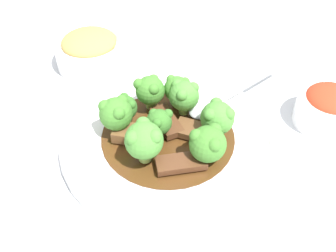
# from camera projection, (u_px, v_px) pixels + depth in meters

# --- Properties ---
(ground_plane) EXTENTS (4.00, 4.00, 0.00)m
(ground_plane) POSITION_uv_depth(u_px,v_px,m) (168.00, 143.00, 0.56)
(ground_plane) COLOR silver
(main_plate) EXTENTS (0.30, 0.30, 0.02)m
(main_plate) POSITION_uv_depth(u_px,v_px,m) (168.00, 138.00, 0.55)
(main_plate) COLOR white
(main_plate) RESTS_ON ground_plane
(beef_strip_0) EXTENTS (0.06, 0.03, 0.01)m
(beef_strip_0) POSITION_uv_depth(u_px,v_px,m) (167.00, 121.00, 0.55)
(beef_strip_0) COLOR #56331E
(beef_strip_0) RESTS_ON main_plate
(beef_strip_1) EXTENTS (0.06, 0.06, 0.01)m
(beef_strip_1) POSITION_uv_depth(u_px,v_px,m) (194.00, 131.00, 0.54)
(beef_strip_1) COLOR brown
(beef_strip_1) RESTS_ON main_plate
(beef_strip_2) EXTENTS (0.06, 0.06, 0.02)m
(beef_strip_2) POSITION_uv_depth(u_px,v_px,m) (135.00, 134.00, 0.53)
(beef_strip_2) COLOR brown
(beef_strip_2) RESTS_ON main_plate
(beef_strip_3) EXTENTS (0.04, 0.07, 0.01)m
(beef_strip_3) POSITION_uv_depth(u_px,v_px,m) (181.00, 163.00, 0.50)
(beef_strip_3) COLOR #56331E
(beef_strip_3) RESTS_ON main_plate
(broccoli_floret_0) EXTENTS (0.05, 0.05, 0.05)m
(broccoli_floret_0) POSITION_uv_depth(u_px,v_px,m) (208.00, 143.00, 0.49)
(broccoli_floret_0) COLOR #7FA84C
(broccoli_floret_0) RESTS_ON main_plate
(broccoli_floret_1) EXTENTS (0.05, 0.05, 0.06)m
(broccoli_floret_1) POSITION_uv_depth(u_px,v_px,m) (144.00, 140.00, 0.49)
(broccoli_floret_1) COLOR #8EB756
(broccoli_floret_1) RESTS_ON main_plate
(broccoli_floret_2) EXTENTS (0.04, 0.04, 0.05)m
(broccoli_floret_2) POSITION_uv_depth(u_px,v_px,m) (177.00, 89.00, 0.57)
(broccoli_floret_2) COLOR #8EB756
(broccoli_floret_2) RESTS_ON main_plate
(broccoli_floret_3) EXTENTS (0.04, 0.04, 0.05)m
(broccoli_floret_3) POSITION_uv_depth(u_px,v_px,m) (148.00, 91.00, 0.56)
(broccoli_floret_3) COLOR #7FA84C
(broccoli_floret_3) RESTS_ON main_plate
(broccoli_floret_4) EXTENTS (0.05, 0.05, 0.05)m
(broccoli_floret_4) POSITION_uv_depth(u_px,v_px,m) (217.00, 117.00, 0.53)
(broccoli_floret_4) COLOR #8EB756
(broccoli_floret_4) RESTS_ON main_plate
(broccoli_floret_5) EXTENTS (0.03, 0.03, 0.05)m
(broccoli_floret_5) POSITION_uv_depth(u_px,v_px,m) (159.00, 123.00, 0.52)
(broccoli_floret_5) COLOR #7FA84C
(broccoli_floret_5) RESTS_ON main_plate
(broccoli_floret_6) EXTENTS (0.05, 0.05, 0.05)m
(broccoli_floret_6) POSITION_uv_depth(u_px,v_px,m) (116.00, 113.00, 0.53)
(broccoli_floret_6) COLOR #7FA84C
(broccoli_floret_6) RESTS_ON main_plate
(broccoli_floret_7) EXTENTS (0.04, 0.04, 0.04)m
(broccoli_floret_7) POSITION_uv_depth(u_px,v_px,m) (125.00, 107.00, 0.55)
(broccoli_floret_7) COLOR #7FA84C
(broccoli_floret_7) RESTS_ON main_plate
(broccoli_floret_8) EXTENTS (0.04, 0.04, 0.05)m
(broccoli_floret_8) POSITION_uv_depth(u_px,v_px,m) (184.00, 95.00, 0.55)
(broccoli_floret_8) COLOR #8EB756
(broccoli_floret_8) RESTS_ON main_plate
(serving_spoon) EXTENTS (0.08, 0.20, 0.01)m
(serving_spoon) POSITION_uv_depth(u_px,v_px,m) (214.00, 103.00, 0.58)
(serving_spoon) COLOR #B7B7BC
(serving_spoon) RESTS_ON main_plate
(side_bowl_kimchi) EXTENTS (0.09, 0.09, 0.06)m
(side_bowl_kimchi) POSITION_uv_depth(u_px,v_px,m) (328.00, 107.00, 0.57)
(side_bowl_kimchi) COLOR white
(side_bowl_kimchi) RESTS_ON ground_plane
(side_bowl_appetizer) EXTENTS (0.12, 0.12, 0.06)m
(side_bowl_appetizer) POSITION_uv_depth(u_px,v_px,m) (90.00, 50.00, 0.67)
(side_bowl_appetizer) COLOR white
(side_bowl_appetizer) RESTS_ON ground_plane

